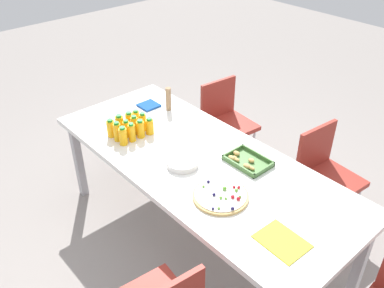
{
  "coord_description": "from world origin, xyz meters",
  "views": [
    {
      "loc": [
        1.68,
        -1.55,
        2.39
      ],
      "look_at": [
        -0.15,
        0.07,
        0.78
      ],
      "focal_mm": 38.74,
      "sensor_mm": 36.0,
      "label": 1
    }
  ],
  "objects_px": {
    "juice_bottle_9": "(136,118)",
    "juice_bottle_10": "(143,122)",
    "juice_bottle_3": "(120,124)",
    "juice_bottle_7": "(134,125)",
    "juice_bottle_5": "(132,133)",
    "paper_folder": "(282,241)",
    "juice_bottle_1": "(117,132)",
    "juice_bottle_11": "(150,126)",
    "chair_far_right": "(325,171)",
    "juice_bottle_0": "(111,128)",
    "fruit_pizza": "(221,196)",
    "plate_stack": "(182,163)",
    "party_table": "(199,166)",
    "napkin_stack": "(149,105)",
    "juice_bottle_8": "(140,129)",
    "juice_bottle_4": "(126,129)",
    "cardboard_tube": "(168,99)",
    "chair_far_left": "(225,118)",
    "juice_bottle_2": "(123,136)",
    "snack_tray": "(246,161)",
    "juice_bottle_6": "(129,121)"
  },
  "relations": [
    {
      "from": "chair_far_right",
      "to": "juice_bottle_2",
      "type": "bearing_deg",
      "value": -35.1
    },
    {
      "from": "napkin_stack",
      "to": "cardboard_tube",
      "type": "height_order",
      "value": "cardboard_tube"
    },
    {
      "from": "juice_bottle_1",
      "to": "juice_bottle_7",
      "type": "bearing_deg",
      "value": 88.03
    },
    {
      "from": "juice_bottle_10",
      "to": "juice_bottle_11",
      "type": "xyz_separation_m",
      "value": [
        0.07,
        0.01,
        -0.01
      ]
    },
    {
      "from": "snack_tray",
      "to": "juice_bottle_2",
      "type": "bearing_deg",
      "value": -146.56
    },
    {
      "from": "chair_far_right",
      "to": "paper_folder",
      "type": "distance_m",
      "value": 1.12
    },
    {
      "from": "juice_bottle_9",
      "to": "juice_bottle_11",
      "type": "bearing_deg",
      "value": 2.86
    },
    {
      "from": "juice_bottle_4",
      "to": "juice_bottle_6",
      "type": "height_order",
      "value": "juice_bottle_6"
    },
    {
      "from": "juice_bottle_0",
      "to": "cardboard_tube",
      "type": "relative_size",
      "value": 0.73
    },
    {
      "from": "juice_bottle_5",
      "to": "cardboard_tube",
      "type": "distance_m",
      "value": 0.53
    },
    {
      "from": "juice_bottle_4",
      "to": "snack_tray",
      "type": "bearing_deg",
      "value": 26.88
    },
    {
      "from": "juice_bottle_3",
      "to": "juice_bottle_4",
      "type": "distance_m",
      "value": 0.08
    },
    {
      "from": "plate_stack",
      "to": "paper_folder",
      "type": "xyz_separation_m",
      "value": [
        0.86,
        -0.05,
        -0.02
      ]
    },
    {
      "from": "fruit_pizza",
      "to": "juice_bottle_5",
      "type": "bearing_deg",
      "value": -177.48
    },
    {
      "from": "napkin_stack",
      "to": "juice_bottle_11",
      "type": "bearing_deg",
      "value": -35.3
    },
    {
      "from": "juice_bottle_3",
      "to": "juice_bottle_9",
      "type": "relative_size",
      "value": 1.12
    },
    {
      "from": "juice_bottle_8",
      "to": "juice_bottle_4",
      "type": "bearing_deg",
      "value": -135.49
    },
    {
      "from": "fruit_pizza",
      "to": "party_table",
      "type": "bearing_deg",
      "value": 155.9
    },
    {
      "from": "juice_bottle_1",
      "to": "cardboard_tube",
      "type": "height_order",
      "value": "cardboard_tube"
    },
    {
      "from": "party_table",
      "to": "napkin_stack",
      "type": "xyz_separation_m",
      "value": [
        -0.83,
        0.19,
        0.07
      ]
    },
    {
      "from": "chair_far_left",
      "to": "juice_bottle_3",
      "type": "distance_m",
      "value": 1.12
    },
    {
      "from": "juice_bottle_9",
      "to": "juice_bottle_10",
      "type": "distance_m",
      "value": 0.09
    },
    {
      "from": "juice_bottle_3",
      "to": "juice_bottle_5",
      "type": "xyz_separation_m",
      "value": [
        0.15,
        0.0,
        -0.0
      ]
    },
    {
      "from": "juice_bottle_0",
      "to": "juice_bottle_11",
      "type": "relative_size",
      "value": 1.07
    },
    {
      "from": "chair_far_left",
      "to": "juice_bottle_8",
      "type": "bearing_deg",
      "value": 11.02
    },
    {
      "from": "party_table",
      "to": "juice_bottle_8",
      "type": "height_order",
      "value": "juice_bottle_8"
    },
    {
      "from": "juice_bottle_3",
      "to": "juice_bottle_7",
      "type": "height_order",
      "value": "same"
    },
    {
      "from": "juice_bottle_3",
      "to": "fruit_pizza",
      "type": "bearing_deg",
      "value": 2.37
    },
    {
      "from": "juice_bottle_9",
      "to": "juice_bottle_10",
      "type": "height_order",
      "value": "juice_bottle_10"
    },
    {
      "from": "juice_bottle_3",
      "to": "paper_folder",
      "type": "relative_size",
      "value": 0.58
    },
    {
      "from": "juice_bottle_11",
      "to": "plate_stack",
      "type": "xyz_separation_m",
      "value": [
        0.46,
        -0.08,
        -0.04
      ]
    },
    {
      "from": "chair_far_right",
      "to": "juice_bottle_2",
      "type": "height_order",
      "value": "juice_bottle_2"
    },
    {
      "from": "juice_bottle_3",
      "to": "napkin_stack",
      "type": "height_order",
      "value": "juice_bottle_3"
    },
    {
      "from": "juice_bottle_2",
      "to": "cardboard_tube",
      "type": "relative_size",
      "value": 0.74
    },
    {
      "from": "juice_bottle_1",
      "to": "plate_stack",
      "type": "distance_m",
      "value": 0.57
    },
    {
      "from": "juice_bottle_2",
      "to": "juice_bottle_5",
      "type": "bearing_deg",
      "value": 87.6
    },
    {
      "from": "party_table",
      "to": "juice_bottle_9",
      "type": "distance_m",
      "value": 0.66
    },
    {
      "from": "juice_bottle_5",
      "to": "paper_folder",
      "type": "xyz_separation_m",
      "value": [
        1.33,
        0.03,
        -0.07
      ]
    },
    {
      "from": "napkin_stack",
      "to": "chair_far_right",
      "type": "bearing_deg",
      "value": 26.56
    },
    {
      "from": "fruit_pizza",
      "to": "chair_far_right",
      "type": "bearing_deg",
      "value": 84.41
    },
    {
      "from": "juice_bottle_6",
      "to": "snack_tray",
      "type": "height_order",
      "value": "juice_bottle_6"
    },
    {
      "from": "juice_bottle_5",
      "to": "juice_bottle_8",
      "type": "distance_m",
      "value": 0.08
    },
    {
      "from": "paper_folder",
      "to": "chair_far_left",
      "type": "bearing_deg",
      "value": 143.9
    },
    {
      "from": "juice_bottle_10",
      "to": "snack_tray",
      "type": "relative_size",
      "value": 0.5
    },
    {
      "from": "juice_bottle_1",
      "to": "juice_bottle_11",
      "type": "distance_m",
      "value": 0.24
    },
    {
      "from": "juice_bottle_3",
      "to": "juice_bottle_7",
      "type": "xyz_separation_m",
      "value": [
        0.08,
        0.08,
        -0.0
      ]
    },
    {
      "from": "juice_bottle_5",
      "to": "juice_bottle_7",
      "type": "bearing_deg",
      "value": 133.95
    },
    {
      "from": "paper_folder",
      "to": "juice_bottle_1",
      "type": "bearing_deg",
      "value": -175.85
    },
    {
      "from": "cardboard_tube",
      "to": "paper_folder",
      "type": "height_order",
      "value": "cardboard_tube"
    },
    {
      "from": "cardboard_tube",
      "to": "snack_tray",
      "type": "bearing_deg",
      "value": -4.88
    }
  ]
}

